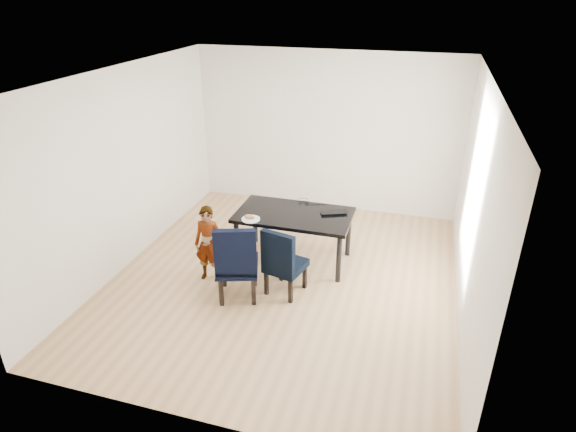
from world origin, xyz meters
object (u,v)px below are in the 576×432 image
(child, at_px, (209,244))
(chair_left, at_px, (237,260))
(dining_table, at_px, (294,237))
(chair_right, at_px, (286,260))
(laptop, at_px, (333,211))
(plate, at_px, (251,219))

(child, bearing_deg, chair_left, -30.31)
(dining_table, xyz_separation_m, child, (-0.95, -0.78, 0.16))
(chair_left, distance_m, child, 0.57)
(chair_right, relative_size, laptop, 2.57)
(chair_left, bearing_deg, laptop, 34.05)
(chair_left, distance_m, plate, 0.73)
(chair_right, xyz_separation_m, plate, (-0.62, 0.43, 0.29))
(dining_table, relative_size, laptop, 4.38)
(chair_left, bearing_deg, plate, 77.07)
(chair_left, xyz_separation_m, chair_right, (0.56, 0.26, -0.06))
(chair_right, bearing_deg, chair_left, -141.48)
(chair_left, relative_size, chair_right, 1.12)
(dining_table, xyz_separation_m, chair_right, (0.11, -0.78, 0.09))
(dining_table, height_order, laptop, laptop)
(dining_table, xyz_separation_m, laptop, (0.51, 0.20, 0.39))
(child, distance_m, laptop, 1.77)
(chair_right, height_order, child, child)
(dining_table, distance_m, plate, 0.73)
(plate, distance_m, laptop, 1.16)
(laptop, bearing_deg, chair_left, 28.93)
(chair_right, distance_m, plate, 0.81)
(chair_right, bearing_deg, dining_table, 111.83)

